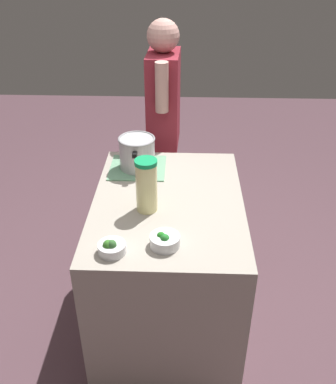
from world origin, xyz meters
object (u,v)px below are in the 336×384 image
object	(u,v)px
cooking_pot	(137,152)
broccoli_bowl_center	(111,248)
person_cook	(164,131)
lemonade_pitcher	(147,185)
broccoli_bowl_front	(164,240)

from	to	relation	value
cooking_pot	broccoli_bowl_center	distance (m)	0.76
cooking_pot	person_cook	size ratio (longest dim) A/B	0.17
lemonade_pitcher	person_cook	distance (m)	0.93
broccoli_bowl_center	lemonade_pitcher	bearing A→B (deg)	-20.56
lemonade_pitcher	person_cook	xyz separation A→B (m)	(0.92, -0.04, -0.12)
lemonade_pitcher	broccoli_bowl_front	distance (m)	0.32
cooking_pot	lemonade_pitcher	bearing A→B (deg)	-168.12
broccoli_bowl_front	person_cook	bearing A→B (deg)	2.67
broccoli_bowl_front	broccoli_bowl_center	world-z (taller)	same
lemonade_pitcher	broccoli_bowl_center	xyz separation A→B (m)	(-0.34, 0.13, -0.11)
cooking_pot	person_cook	xyz separation A→B (m)	(0.50, -0.13, -0.09)
broccoli_bowl_front	lemonade_pitcher	bearing A→B (deg)	18.73
cooking_pot	broccoli_bowl_front	size ratio (longest dim) A/B	2.06
lemonade_pitcher	broccoli_bowl_front	size ratio (longest dim) A/B	2.05
lemonade_pitcher	broccoli_bowl_front	xyz separation A→B (m)	(-0.29, -0.10, -0.11)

